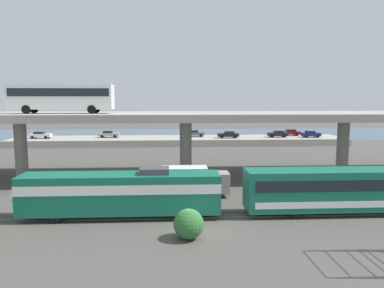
% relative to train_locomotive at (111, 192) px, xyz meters
% --- Properties ---
extents(ground_plane, '(260.00, 260.00, 0.00)m').
position_rel_train_locomotive_xyz_m(ground_plane, '(6.81, -4.00, -2.19)').
color(ground_plane, '#4C4944').
extents(rail_strip_near, '(110.00, 0.12, 0.12)m').
position_rel_train_locomotive_xyz_m(rail_strip_near, '(6.81, -0.73, -2.13)').
color(rail_strip_near, '#59544C').
rests_on(rail_strip_near, ground_plane).
extents(rail_strip_far, '(110.00, 0.12, 0.12)m').
position_rel_train_locomotive_xyz_m(rail_strip_far, '(6.81, 0.73, -2.13)').
color(rail_strip_far, '#59544C').
rests_on(rail_strip_far, ground_plane).
extents(train_locomotive, '(17.47, 3.04, 4.18)m').
position_rel_train_locomotive_xyz_m(train_locomotive, '(0.00, 0.00, 0.00)').
color(train_locomotive, '#14664C').
rests_on(train_locomotive, ground_plane).
extents(train_coach_lead, '(22.53, 3.04, 3.86)m').
position_rel_train_locomotive_xyz_m(train_coach_lead, '(22.58, -0.00, -0.02)').
color(train_coach_lead, '#14664C').
rests_on(train_coach_lead, ground_plane).
extents(highway_overpass, '(96.00, 12.77, 8.14)m').
position_rel_train_locomotive_xyz_m(highway_overpass, '(6.81, 16.00, 5.22)').
color(highway_overpass, '#9E998E').
rests_on(highway_overpass, ground_plane).
extents(transit_bus_on_overpass, '(12.00, 2.68, 3.40)m').
position_rel_train_locomotive_xyz_m(transit_bus_on_overpass, '(-7.91, 14.46, 8.01)').
color(transit_bus_on_overpass, silver).
rests_on(transit_bus_on_overpass, highway_overpass).
extents(service_truck_west, '(6.80, 2.46, 3.04)m').
position_rel_train_locomotive_xyz_m(service_truck_west, '(7.18, 6.31, -0.55)').
color(service_truck_west, '#9E998C').
rests_on(service_truck_west, ground_plane).
extents(pier_parking_lot, '(72.67, 11.48, 1.43)m').
position_rel_train_locomotive_xyz_m(pier_parking_lot, '(6.81, 51.00, -1.48)').
color(pier_parking_lot, '#9E998E').
rests_on(pier_parking_lot, ground_plane).
extents(parked_car_0, '(4.52, 1.97, 1.50)m').
position_rel_train_locomotive_xyz_m(parked_car_0, '(32.57, 53.70, 0.01)').
color(parked_car_0, maroon).
rests_on(parked_car_0, pier_parking_lot).
extents(parked_car_1, '(4.54, 2.00, 1.50)m').
position_rel_train_locomotive_xyz_m(parked_car_1, '(-23.34, 50.54, 0.01)').
color(parked_car_1, silver).
rests_on(parked_car_1, pier_parking_lot).
extents(parked_car_2, '(4.42, 1.87, 1.50)m').
position_rel_train_locomotive_xyz_m(parked_car_2, '(28.70, 50.28, 0.01)').
color(parked_car_2, black).
rests_on(parked_car_2, pier_parking_lot).
extents(parked_car_3, '(4.03, 1.95, 1.50)m').
position_rel_train_locomotive_xyz_m(parked_car_3, '(35.90, 49.50, 0.01)').
color(parked_car_3, navy).
rests_on(parked_car_3, pier_parking_lot).
extents(parked_car_4, '(4.04, 1.97, 1.50)m').
position_rel_train_locomotive_xyz_m(parked_car_4, '(10.29, 52.52, 0.01)').
color(parked_car_4, '#515459').
rests_on(parked_car_4, pier_parking_lot).
extents(parked_car_5, '(4.44, 1.96, 1.50)m').
position_rel_train_locomotive_xyz_m(parked_car_5, '(-8.87, 51.71, 0.01)').
color(parked_car_5, '#9E998C').
rests_on(parked_car_5, pier_parking_lot).
extents(parked_car_6, '(4.60, 1.89, 1.50)m').
position_rel_train_locomotive_xyz_m(parked_car_6, '(17.41, 49.28, 0.01)').
color(parked_car_6, black).
rests_on(parked_car_6, pier_parking_lot).
extents(harbor_water, '(140.00, 36.00, 0.01)m').
position_rel_train_locomotive_xyz_m(harbor_water, '(6.81, 74.00, -2.19)').
color(harbor_water, '#2D5170').
rests_on(harbor_water, ground_plane).
extents(shrub_right, '(2.15, 2.15, 2.15)m').
position_rel_train_locomotive_xyz_m(shrub_right, '(6.20, -5.11, -1.11)').
color(shrub_right, '#2D6931').
rests_on(shrub_right, ground_plane).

